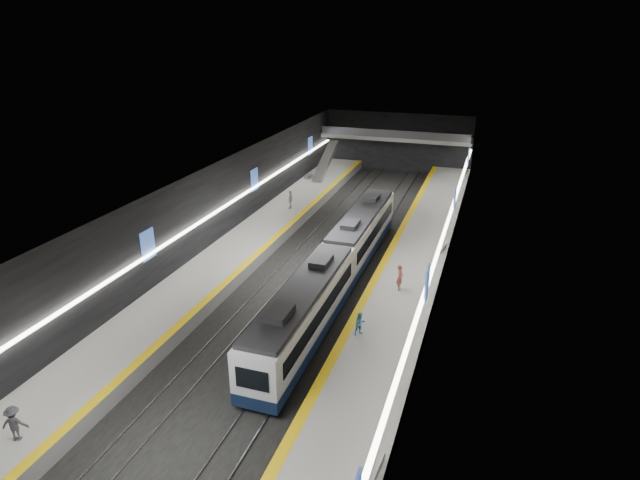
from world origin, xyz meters
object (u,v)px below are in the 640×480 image
(bench_left_far, at_px, (309,175))
(passenger_left_a, at_px, (290,199))
(train, at_px, (337,265))
(escalator, at_px, (326,161))
(passenger_left_b, at_px, (14,424))
(passenger_right_a, at_px, (400,278))
(passenger_right_b, at_px, (360,324))
(bench_right_far, at_px, (442,248))
(bench_right_near, at_px, (373,469))

(bench_left_far, bearing_deg, passenger_left_a, -77.89)
(train, relative_size, passenger_left_a, 15.17)
(train, relative_size, escalator, 3.76)
(escalator, relative_size, passenger_left_b, 4.35)
(passenger_right_a, xyz_separation_m, passenger_left_a, (-14.37, 14.80, 0.01))
(train, xyz_separation_m, passenger_right_a, (4.87, -0.20, -0.22))
(escalator, xyz_separation_m, passenger_right_a, (14.87, -28.44, -0.92))
(bench_left_far, distance_m, passenger_right_b, 37.13)
(passenger_left_a, xyz_separation_m, passenger_left_b, (0.13, -35.62, -0.07))
(escalator, bearing_deg, train, -70.50)
(train, bearing_deg, bench_right_far, 49.78)
(train, bearing_deg, passenger_right_b, -62.57)
(bench_left_far, height_order, bench_right_far, bench_left_far)
(train, relative_size, passenger_right_b, 19.69)
(bench_left_far, distance_m, passenger_right_a, 31.66)
(bench_right_near, height_order, passenger_right_b, passenger_right_b)
(escalator, relative_size, passenger_right_a, 4.08)
(passenger_right_a, height_order, passenger_right_b, passenger_right_a)
(train, distance_m, bench_left_far, 29.22)
(bench_right_far, height_order, passenger_left_a, passenger_left_a)
(passenger_right_b, xyz_separation_m, passenger_left_b, (-13.02, -13.99, 0.16))
(escalator, height_order, bench_left_far, escalator)
(train, height_order, bench_left_far, train)
(passenger_left_a, bearing_deg, bench_right_near, 21.37)
(bench_right_near, xyz_separation_m, bench_right_far, (0.00, 25.99, -0.04))
(bench_right_near, distance_m, bench_right_far, 25.99)
(train, distance_m, escalator, 29.96)
(passenger_right_a, relative_size, passenger_right_b, 1.28)
(bench_right_far, bearing_deg, passenger_left_a, 166.72)
(bench_left_far, xyz_separation_m, passenger_right_a, (16.63, -26.94, 0.74))
(bench_right_near, bearing_deg, passenger_left_a, 121.87)
(bench_right_far, xyz_separation_m, passenger_left_b, (-16.37, -29.30, 0.72))
(passenger_right_b, distance_m, passenger_left_b, 19.11)
(passenger_left_b, bearing_deg, passenger_left_a, -112.13)
(passenger_right_a, relative_size, passenger_left_a, 0.99)
(passenger_left_a, bearing_deg, escalator, 176.42)
(bench_left_far, xyz_separation_m, bench_right_far, (18.75, -18.45, -0.04))
(bench_left_far, xyz_separation_m, bench_right_near, (18.75, -44.44, -0.00))
(bench_right_near, bearing_deg, passenger_right_b, 112.23)
(escalator, xyz_separation_m, bench_right_near, (17.00, -45.94, -1.66))
(passenger_left_b, bearing_deg, passenger_right_b, -155.30)
(train, bearing_deg, passenger_left_a, 123.06)
(bench_left_far, relative_size, passenger_left_a, 0.98)
(bench_right_near, distance_m, passenger_left_a, 36.28)
(passenger_right_a, bearing_deg, passenger_left_b, 133.92)
(bench_right_far, bearing_deg, escalator, 138.09)
(bench_left_far, bearing_deg, bench_right_far, -42.95)
(escalator, relative_size, passenger_right_b, 5.24)
(bench_right_near, distance_m, passenger_right_b, 11.19)
(escalator, xyz_separation_m, passenger_right_b, (13.65, -35.28, -1.14))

